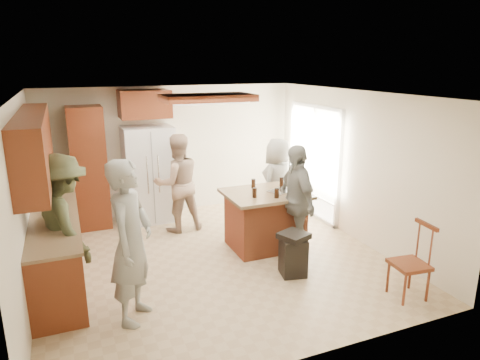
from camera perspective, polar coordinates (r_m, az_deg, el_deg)
name	(u,v)px	position (r m, az deg, el deg)	size (l,w,h in m)	color
room_shell	(377,159)	(9.90, 17.83, 2.65)	(8.00, 5.20, 5.00)	tan
person_front_left	(131,242)	(5.03, -14.31, -8.05)	(0.70, 0.51, 1.93)	gray
person_behind_left	(178,183)	(7.60, -8.30, -0.41)	(0.85, 0.53, 1.75)	tan
person_behind_right	(278,183)	(7.75, 5.02, -0.43)	(0.80, 0.52, 1.64)	gray
person_side_right	(296,201)	(6.58, 7.43, -2.84)	(1.03, 0.53, 1.76)	gray
person_counter	(65,224)	(5.95, -22.34, -5.51)	(1.19, 0.55, 1.84)	#383C23
left_cabinetry	(49,212)	(6.42, -24.07, -3.86)	(0.64, 3.00, 2.30)	maroon
back_wall_units	(103,152)	(8.08, -17.76, 3.63)	(1.80, 0.60, 2.45)	maroon
refrigerator	(149,174)	(8.20, -12.00, 0.76)	(0.90, 0.76, 1.80)	white
kitchen_island	(265,219)	(6.96, 3.37, -5.23)	(1.28, 1.03, 0.93)	#9E4829
island_items	(281,190)	(6.82, 5.49, -1.32)	(0.88, 0.71, 0.15)	silver
trash_bin	(293,254)	(6.17, 7.11, -9.72)	(0.47, 0.47, 0.63)	black
spindle_chair	(411,264)	(5.94, 21.81, -10.39)	(0.46, 0.46, 0.99)	maroon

